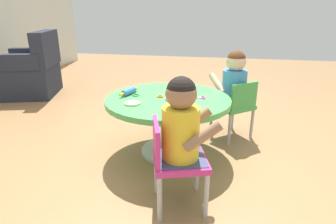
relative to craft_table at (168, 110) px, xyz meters
The scene contains 15 objects.
ground_plane 0.37m from the craft_table, ahead, with size 10.00×10.00×0.00m, color #9E7247.
craft_table is the anchor object (origin of this frame).
child_chair_left 0.67m from the craft_table, 165.57° to the right, with size 0.38×0.38×0.54m.
seated_child_left 0.68m from the craft_table, 162.13° to the right, with size 0.36×0.41×0.51m.
child_chair_right 0.67m from the craft_table, 52.69° to the right, with size 0.42×0.42×0.54m.
seated_child_right 0.68m from the craft_table, 49.25° to the right, with size 0.44×0.43×0.51m.
armchair_dark 2.51m from the craft_table, 59.07° to the left, with size 0.88×0.89×0.85m.
rolling_pin 0.35m from the craft_table, 85.76° to the left, with size 0.23×0.09×0.05m.
craft_scissors 0.26m from the craft_table, 80.58° to the right, with size 0.09×0.14×0.01m.
playdough_blob_0 0.13m from the craft_table, 134.06° to the right, with size 0.13×0.13×0.01m, color pink.
playdough_blob_1 0.32m from the craft_table, 133.06° to the left, with size 0.12×0.12×0.01m, color #B2E58C.
cookie_cutter_0 0.15m from the craft_table, 82.82° to the right, with size 0.06×0.06×0.01m, color #3F99D8.
cookie_cutter_1 0.28m from the craft_table, 88.88° to the left, with size 0.06×0.06×0.01m, color #4CB259.
cookie_cutter_2 0.12m from the craft_table, 83.79° to the left, with size 0.05×0.05×0.01m, color orange.
cookie_cutter_3 0.41m from the craft_table, ahead, with size 0.07×0.07×0.01m, color red.
Camera 1 is at (-2.06, -0.41, 1.12)m, focal length 30.37 mm.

